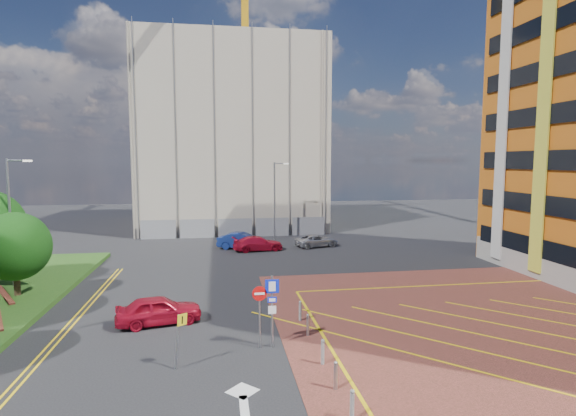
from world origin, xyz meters
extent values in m
plane|color=black|center=(0.00, 0.00, 0.00)|extent=(140.00, 140.00, 0.00)
cube|color=brown|center=(14.00, 0.00, 0.01)|extent=(26.00, 26.00, 0.02)
cube|color=brown|center=(-14.20, 10.00, 0.20)|extent=(2.69, 4.06, 0.40)
cylinder|color=#3D2B1C|center=(-13.50, 10.00, 1.20)|extent=(0.36, 0.36, 1.80)
sphere|color=#0F340B|center=(-13.50, 10.00, 3.20)|extent=(4.00, 4.00, 4.00)
cylinder|color=#9EA0A8|center=(-14.50, 12.00, 4.30)|extent=(0.16, 0.16, 8.00)
cylinder|color=#9EA0A8|center=(-13.90, 12.00, 8.18)|extent=(1.20, 0.10, 0.10)
cube|color=silver|center=(-13.30, 12.00, 8.15)|extent=(0.50, 0.15, 0.12)
cylinder|color=#9EA0A8|center=(4.00, 28.00, 4.00)|extent=(0.16, 0.16, 8.00)
cylinder|color=#9EA0A8|center=(4.60, 28.00, 7.88)|extent=(1.20, 0.10, 0.10)
cube|color=silver|center=(5.20, 28.00, 7.85)|extent=(0.50, 0.15, 0.12)
cylinder|color=#9EA0A8|center=(0.50, 1.00, 1.60)|extent=(0.10, 0.10, 3.20)
cube|color=#0B1FC7|center=(0.50, 0.97, 2.75)|extent=(0.60, 0.04, 0.60)
cube|color=white|center=(0.50, 0.94, 2.75)|extent=(0.30, 0.02, 0.42)
cube|color=#0B1FC7|center=(0.50, 0.97, 2.15)|extent=(0.40, 0.04, 0.25)
cube|color=white|center=(0.50, 0.94, 2.15)|extent=(0.28, 0.02, 0.14)
cube|color=white|center=(0.50, 0.97, 1.70)|extent=(0.35, 0.04, 0.35)
cylinder|color=#9EA0A8|center=(-0.05, 1.00, 1.35)|extent=(0.08, 0.08, 2.70)
cylinder|color=red|center=(-0.05, 0.97, 2.45)|extent=(0.64, 0.04, 0.64)
cube|color=white|center=(-0.05, 0.94, 2.45)|extent=(0.44, 0.02, 0.10)
cylinder|color=#9EA0A8|center=(-3.42, -0.49, 1.10)|extent=(0.26, 0.08, 2.20)
cube|color=yellow|center=(-3.20, -0.52, 2.00)|extent=(0.37, 0.37, 0.48)
cylinder|color=black|center=(2.30, -5.00, 0.47)|extent=(0.14, 0.14, 0.90)
cylinder|color=#9EA0A8|center=(2.30, -3.00, 0.47)|extent=(0.14, 0.14, 0.90)
cylinder|color=black|center=(2.30, -1.00, 0.47)|extent=(0.14, 0.14, 0.90)
cylinder|color=#9EA0A8|center=(2.30, 2.00, 0.47)|extent=(0.14, 0.14, 0.90)
cylinder|color=black|center=(2.30, 4.00, 0.47)|extent=(0.14, 0.14, 0.90)
cube|color=#B8AB97|center=(0.00, 40.00, 11.00)|extent=(21.20, 19.20, 22.00)
cube|color=orange|center=(2.00, 42.00, 17.00)|extent=(0.90, 0.90, 34.00)
cube|color=gray|center=(1.00, 30.00, 1.00)|extent=(21.60, 0.06, 2.00)
imported|color=#AB0E24|center=(-4.78, 4.72, 0.71)|extent=(4.44, 2.53, 1.42)
imported|color=navy|center=(0.41, 23.38, 0.75)|extent=(4.84, 2.95, 1.51)
imported|color=red|center=(1.76, 22.35, 0.66)|extent=(4.75, 2.42, 1.32)
imported|color=#9E9EA5|center=(7.46, 23.36, 0.58)|extent=(4.53, 2.98, 1.16)
camera|label=1|loc=(-1.74, -17.85, 8.16)|focal=28.00mm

